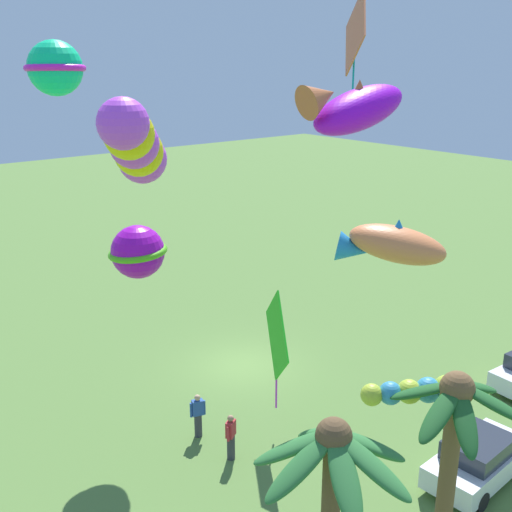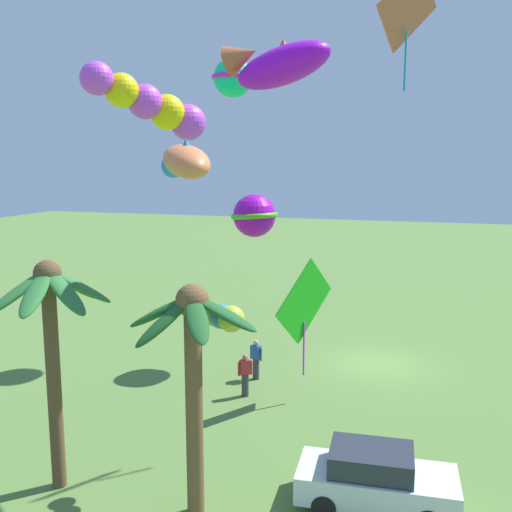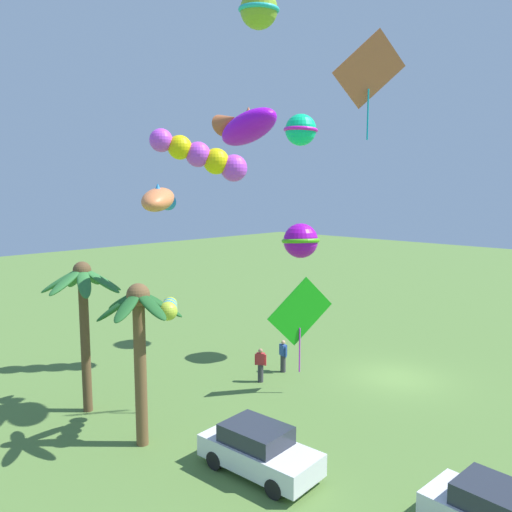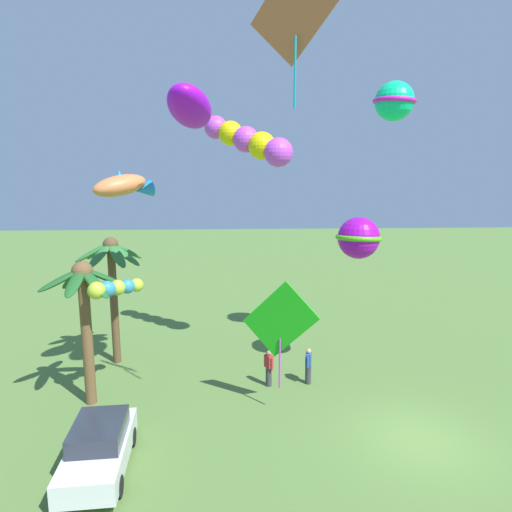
{
  "view_description": "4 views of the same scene",
  "coord_description": "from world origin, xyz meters",
  "px_view_note": "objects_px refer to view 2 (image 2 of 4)",
  "views": [
    {
      "loc": [
        14.52,
        18.78,
        12.39
      ],
      "look_at": [
        3.73,
        5.44,
        6.94
      ],
      "focal_mm": 43.86,
      "sensor_mm": 36.0,
      "label": 1
    },
    {
      "loc": [
        -2.04,
        24.05,
        8.54
      ],
      "look_at": [
        3.35,
        6.46,
        5.5
      ],
      "focal_mm": 40.92,
      "sensor_mm": 36.0,
      "label": 2
    },
    {
      "loc": [
        -11.43,
        21.42,
        8.85
      ],
      "look_at": [
        2.44,
        7.02,
        6.26
      ],
      "focal_mm": 36.01,
      "sensor_mm": 36.0,
      "label": 3
    },
    {
      "loc": [
        -13.46,
        6.34,
        8.91
      ],
      "look_at": [
        2.14,
        5.48,
        6.05
      ],
      "focal_mm": 31.28,
      "sensor_mm": 36.0,
      "label": 4
    }
  ],
  "objects_px": {
    "kite_ball_0": "(233,78)",
    "kite_diamond_2": "(407,8)",
    "kite_fish_1": "(185,162)",
    "kite_ball_7": "(254,216)",
    "kite_tube_4": "(151,104)",
    "palm_tree_1": "(51,317)",
    "spectator_1": "(256,359)",
    "spectator_0": "(245,375)",
    "kite_tube_6": "(215,315)",
    "parked_car_0": "(375,478)",
    "palm_tree_0": "(193,348)",
    "kite_fish_8": "(277,64)",
    "kite_diamond_5": "(304,303)"
  },
  "relations": [
    {
      "from": "palm_tree_0",
      "to": "kite_diamond_5",
      "type": "xyz_separation_m",
      "value": [
        -1.04,
        -7.37,
        -0.6
      ]
    },
    {
      "from": "kite_fish_1",
      "to": "kite_ball_0",
      "type": "bearing_deg",
      "value": -76.77
    },
    {
      "from": "palm_tree_1",
      "to": "parked_car_0",
      "type": "xyz_separation_m",
      "value": [
        -8.07,
        -1.49,
        -3.87
      ]
    },
    {
      "from": "kite_diamond_2",
      "to": "kite_ball_7",
      "type": "height_order",
      "value": "kite_diamond_2"
    },
    {
      "from": "kite_diamond_2",
      "to": "kite_tube_4",
      "type": "relative_size",
      "value": 0.98
    },
    {
      "from": "kite_ball_0",
      "to": "kite_diamond_2",
      "type": "height_order",
      "value": "kite_diamond_2"
    },
    {
      "from": "parked_car_0",
      "to": "spectator_0",
      "type": "bearing_deg",
      "value": -47.02
    },
    {
      "from": "spectator_1",
      "to": "kite_fish_8",
      "type": "height_order",
      "value": "kite_fish_8"
    },
    {
      "from": "kite_diamond_5",
      "to": "kite_fish_8",
      "type": "relative_size",
      "value": 1.24
    },
    {
      "from": "spectator_1",
      "to": "kite_tube_4",
      "type": "xyz_separation_m",
      "value": [
        3.05,
        2.36,
        9.6
      ]
    },
    {
      "from": "spectator_1",
      "to": "kite_tube_4",
      "type": "distance_m",
      "value": 10.35
    },
    {
      "from": "kite_ball_0",
      "to": "kite_ball_7",
      "type": "relative_size",
      "value": 0.95
    },
    {
      "from": "kite_ball_0",
      "to": "kite_tube_4",
      "type": "relative_size",
      "value": 0.64
    },
    {
      "from": "kite_fish_1",
      "to": "kite_ball_7",
      "type": "xyz_separation_m",
      "value": [
        1.13,
        -9.53,
        -2.25
      ]
    },
    {
      "from": "palm_tree_1",
      "to": "kite_tube_4",
      "type": "bearing_deg",
      "value": -87.27
    },
    {
      "from": "kite_ball_0",
      "to": "kite_ball_7",
      "type": "height_order",
      "value": "kite_ball_0"
    },
    {
      "from": "spectator_0",
      "to": "kite_diamond_2",
      "type": "distance_m",
      "value": 13.39
    },
    {
      "from": "kite_ball_0",
      "to": "kite_fish_1",
      "type": "relative_size",
      "value": 1.04
    },
    {
      "from": "palm_tree_1",
      "to": "spectator_1",
      "type": "relative_size",
      "value": 3.82
    },
    {
      "from": "kite_diamond_2",
      "to": "spectator_1",
      "type": "bearing_deg",
      "value": -15.73
    },
    {
      "from": "palm_tree_0",
      "to": "kite_fish_8",
      "type": "distance_m",
      "value": 8.25
    },
    {
      "from": "kite_fish_1",
      "to": "kite_tube_6",
      "type": "distance_m",
      "value": 3.91
    },
    {
      "from": "kite_tube_4",
      "to": "kite_fish_8",
      "type": "distance_m",
      "value": 5.58
    },
    {
      "from": "kite_tube_4",
      "to": "kite_diamond_2",
      "type": "bearing_deg",
      "value": -174.12
    },
    {
      "from": "kite_ball_0",
      "to": "kite_diamond_2",
      "type": "xyz_separation_m",
      "value": [
        -7.6,
        5.46,
        1.06
      ]
    },
    {
      "from": "kite_diamond_2",
      "to": "kite_fish_8",
      "type": "distance_m",
      "value": 4.92
    },
    {
      "from": "palm_tree_1",
      "to": "kite_ball_7",
      "type": "relative_size",
      "value": 2.26
    },
    {
      "from": "kite_tube_6",
      "to": "spectator_0",
      "type": "bearing_deg",
      "value": -79.05
    },
    {
      "from": "kite_tube_4",
      "to": "kite_ball_7",
      "type": "relative_size",
      "value": 1.48
    },
    {
      "from": "kite_diamond_2",
      "to": "kite_tube_6",
      "type": "height_order",
      "value": "kite_diamond_2"
    },
    {
      "from": "kite_tube_4",
      "to": "parked_car_0",
      "type": "bearing_deg",
      "value": 149.37
    },
    {
      "from": "spectator_1",
      "to": "kite_ball_7",
      "type": "xyz_separation_m",
      "value": [
        0.74,
        -2.18,
        5.43
      ]
    },
    {
      "from": "spectator_0",
      "to": "kite_fish_8",
      "type": "height_order",
      "value": "kite_fish_8"
    },
    {
      "from": "palm_tree_0",
      "to": "spectator_0",
      "type": "bearing_deg",
      "value": -81.45
    },
    {
      "from": "spectator_0",
      "to": "kite_fish_1",
      "type": "xyz_separation_m",
      "value": [
        -0.28,
        5.63,
        7.68
      ]
    },
    {
      "from": "spectator_1",
      "to": "kite_tube_4",
      "type": "bearing_deg",
      "value": 37.8
    },
    {
      "from": "spectator_0",
      "to": "palm_tree_1",
      "type": "bearing_deg",
      "value": 68.12
    },
    {
      "from": "spectator_1",
      "to": "spectator_0",
      "type": "bearing_deg",
      "value": 93.69
    },
    {
      "from": "palm_tree_1",
      "to": "kite_diamond_2",
      "type": "distance_m",
      "value": 13.82
    },
    {
      "from": "palm_tree_0",
      "to": "spectator_1",
      "type": "relative_size",
      "value": 3.6
    },
    {
      "from": "parked_car_0",
      "to": "kite_fish_8",
      "type": "relative_size",
      "value": 1.18
    },
    {
      "from": "kite_ball_7",
      "to": "parked_car_0",
      "type": "bearing_deg",
      "value": 122.6
    },
    {
      "from": "kite_ball_7",
      "to": "kite_diamond_2",
      "type": "bearing_deg",
      "value": 148.77
    },
    {
      "from": "kite_fish_1",
      "to": "kite_fish_8",
      "type": "relative_size",
      "value": 0.73
    },
    {
      "from": "kite_tube_4",
      "to": "kite_tube_6",
      "type": "distance_m",
      "value": 8.91
    },
    {
      "from": "spectator_1",
      "to": "kite_fish_1",
      "type": "height_order",
      "value": "kite_fish_1"
    },
    {
      "from": "spectator_0",
      "to": "kite_ball_7",
      "type": "distance_m",
      "value": 6.74
    },
    {
      "from": "parked_car_0",
      "to": "kite_tube_6",
      "type": "relative_size",
      "value": 1.98
    },
    {
      "from": "palm_tree_1",
      "to": "kite_tube_6",
      "type": "relative_size",
      "value": 3.02
    },
    {
      "from": "kite_fish_1",
      "to": "kite_tube_4",
      "type": "relative_size",
      "value": 0.62
    }
  ]
}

